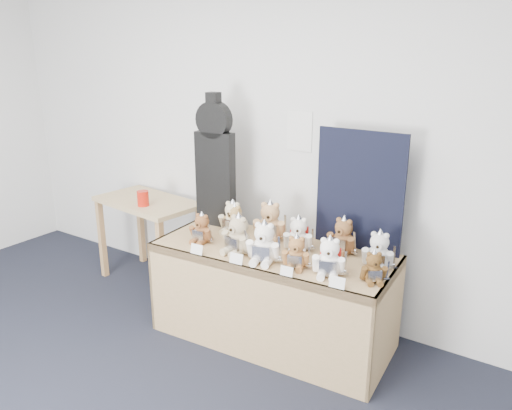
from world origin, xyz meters
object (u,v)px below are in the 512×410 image
Objects in this scene: display_table at (268,273)px; side_table at (148,214)px; teddy_front_centre at (264,244)px; teddy_front_far_right at (329,259)px; teddy_front_right at (296,253)px; teddy_back_left at (232,218)px; guitar_case at (215,162)px; teddy_back_centre_right at (298,236)px; teddy_back_centre_left at (270,223)px; teddy_back_far_left at (234,220)px; teddy_front_end at (374,268)px; teddy_back_right at (343,237)px; red_cup at (143,198)px; teddy_front_left at (238,236)px; teddy_back_end at (379,252)px; teddy_front_far_left at (202,229)px.

side_table is (-1.42, 0.26, 0.10)m from display_table.
teddy_front_centre is 1.10× the size of teddy_front_far_right.
teddy_front_right is 0.77m from teddy_back_left.
teddy_front_centre is 0.59m from teddy_back_left.
teddy_front_far_right is (0.50, -0.09, 0.26)m from display_table.
guitar_case is 3.73× the size of teddy_back_centre_right.
teddy_back_centre_left is at bearing 144.13° from teddy_back_centre_right.
teddy_back_centre_left is 0.30m from teddy_back_far_left.
teddy_back_centre_left reaches higher than side_table.
teddy_back_left is at bearing 2.58° from side_table.
teddy_back_centre_right is 1.08× the size of teddy_back_far_left.
teddy_back_left is at bearing 131.36° from teddy_front_centre.
teddy_front_far_right is 1.29× the size of teddy_front_end.
teddy_front_right is 0.41m from teddy_back_right.
teddy_front_far_right is at bearing -23.08° from teddy_back_left.
teddy_front_centre reaches higher than teddy_back_centre_right.
teddy_front_centre reaches higher than teddy_front_far_right.
guitar_case reaches higher than teddy_front_end.
teddy_back_centre_right is at bearing -13.23° from guitar_case.
teddy_back_left is (0.88, 0.06, -0.03)m from red_cup.
red_cup is 0.46× the size of teddy_back_centre_right.
side_table is 4.05× the size of teddy_front_right.
teddy_front_right is 0.22m from teddy_front_far_right.
display_table is at bearing 144.80° from teddy_front_end.
teddy_front_far_right reaches higher than teddy_front_end.
teddy_front_left reaches higher than teddy_back_left.
teddy_front_far_right is at bearing -6.77° from red_cup.
guitar_case is at bearing 151.23° from teddy_front_left.
teddy_front_left is at bearing -171.05° from teddy_back_end.
teddy_front_centre reaches higher than teddy_back_left.
teddy_front_far_left is 0.75× the size of teddy_back_centre_left.
teddy_front_end is (2.18, -0.29, 0.14)m from side_table.
teddy_front_right is 0.88× the size of teddy_back_end.
teddy_front_far_right is at bearing -138.37° from teddy_back_end.
teddy_front_far_right is at bearing -11.95° from teddy_back_far_left.
teddy_front_centre is 0.40m from teddy_back_centre_left.
red_cup is 0.53× the size of teddy_front_right.
teddy_front_right is at bearing -156.72° from teddy_back_end.
display_table is 1.75× the size of side_table.
teddy_back_centre_right reaches higher than side_table.
teddy_front_left is 1.20× the size of teddy_back_far_left.
teddy_back_centre_right is at bearing 130.75° from teddy_front_end.
teddy_back_centre_left is at bearing 123.01° from teddy_front_right.
teddy_front_left is at bearing 152.27° from teddy_front_end.
display_table is at bearing 43.80° from teddy_front_left.
teddy_back_left is (-0.94, 0.28, -0.00)m from teddy_front_far_right.
side_table is 1.58m from teddy_back_centre_right.
teddy_front_left is 1.08× the size of teddy_back_right.
red_cup is 0.46× the size of teddy_back_end.
guitar_case is at bearing 154.14° from display_table.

